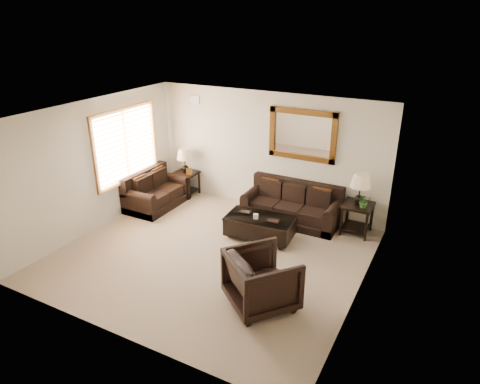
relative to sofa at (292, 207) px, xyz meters
The scene contains 11 objects.
room 2.47m from the sofa, 111.25° to the right, with size 5.51×5.01×2.71m.
window 3.91m from the sofa, 161.31° to the right, with size 0.07×1.96×1.66m.
mirror 1.59m from the sofa, 90.00° to the left, with size 1.50×0.06×1.10m.
air_vent 3.42m from the sofa, behind, with size 0.25×0.02×0.18m, color #999999.
sofa is the anchor object (origin of this frame).
loveseat 3.25m from the sofa, 165.91° to the right, with size 0.89×1.51×0.85m.
end_table_left 2.92m from the sofa, behind, with size 0.55×0.55×1.21m.
end_table_right 1.50m from the sofa, ahead, with size 0.60×0.60×1.32m.
coffee_table 1.09m from the sofa, 104.79° to the right, with size 1.42×0.84×0.58m.
armchair 3.08m from the sofa, 77.34° to the right, with size 0.97×0.91×1.00m, color black.
potted_plant 1.59m from the sofa, ahead, with size 0.26×0.29×0.23m, color #29501B.
Camera 1 is at (3.78, -5.96, 4.27)m, focal length 32.00 mm.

